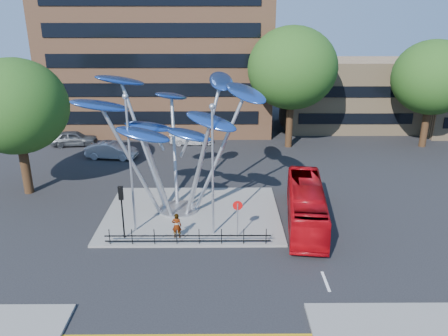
{
  "coord_description": "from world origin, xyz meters",
  "views": [
    {
      "loc": [
        1.02,
        -21.48,
        13.47
      ],
      "look_at": [
        1.18,
        4.0,
        4.19
      ],
      "focal_mm": 35.0,
      "sensor_mm": 36.0,
      "label": 1
    }
  ],
  "objects_px": {
    "parked_car_right": "(191,138)",
    "no_entry_sign_island": "(238,213)",
    "street_lamp_right": "(213,159)",
    "parked_car_mid": "(111,150)",
    "red_bus": "(306,205)",
    "tree_far": "(433,78)",
    "pedestrian": "(177,226)",
    "parked_car_left": "(74,138)",
    "traffic_light_island": "(121,201)",
    "tree_left": "(15,107)",
    "tree_right": "(292,68)",
    "leaf_sculpture": "(174,116)",
    "street_lamp_left": "(130,153)"
  },
  "relations": [
    {
      "from": "tree_far",
      "to": "traffic_light_island",
      "type": "relative_size",
      "value": 3.16
    },
    {
      "from": "tree_right",
      "to": "red_bus",
      "type": "distance_m",
      "value": 18.61
    },
    {
      "from": "tree_left",
      "to": "traffic_light_island",
      "type": "height_order",
      "value": "tree_left"
    },
    {
      "from": "parked_car_mid",
      "to": "parked_car_right",
      "type": "height_order",
      "value": "parked_car_mid"
    },
    {
      "from": "traffic_light_island",
      "to": "parked_car_left",
      "type": "relative_size",
      "value": 0.73
    },
    {
      "from": "street_lamp_left",
      "to": "tree_far",
      "type": "bearing_deg",
      "value": 34.92
    },
    {
      "from": "tree_far",
      "to": "street_lamp_right",
      "type": "xyz_separation_m",
      "value": [
        -21.5,
        -19.0,
        -2.01
      ]
    },
    {
      "from": "red_bus",
      "to": "pedestrian",
      "type": "bearing_deg",
      "value": -157.86
    },
    {
      "from": "tree_right",
      "to": "street_lamp_right",
      "type": "bearing_deg",
      "value": -111.54
    },
    {
      "from": "no_entry_sign_island",
      "to": "street_lamp_right",
      "type": "bearing_deg",
      "value": 162.13
    },
    {
      "from": "no_entry_sign_island",
      "to": "pedestrian",
      "type": "bearing_deg",
      "value": -179.75
    },
    {
      "from": "traffic_light_island",
      "to": "no_entry_sign_island",
      "type": "relative_size",
      "value": 1.4
    },
    {
      "from": "tree_left",
      "to": "tree_far",
      "type": "distance_m",
      "value": 37.95
    },
    {
      "from": "tree_left",
      "to": "leaf_sculpture",
      "type": "height_order",
      "value": "tree_left"
    },
    {
      "from": "tree_left",
      "to": "red_bus",
      "type": "bearing_deg",
      "value": -14.41
    },
    {
      "from": "pedestrian",
      "to": "parked_car_mid",
      "type": "relative_size",
      "value": 0.34
    },
    {
      "from": "street_lamp_left",
      "to": "no_entry_sign_island",
      "type": "distance_m",
      "value": 7.47
    },
    {
      "from": "red_bus",
      "to": "tree_left",
      "type": "bearing_deg",
      "value": 172.91
    },
    {
      "from": "tree_left",
      "to": "parked_car_mid",
      "type": "relative_size",
      "value": 2.15
    },
    {
      "from": "leaf_sculpture",
      "to": "no_entry_sign_island",
      "type": "xyz_separation_m",
      "value": [
        4.07,
        -4.16,
        -5.06
      ]
    },
    {
      "from": "no_entry_sign_island",
      "to": "tree_right",
      "type": "bearing_deg",
      "value": 72.88
    },
    {
      "from": "pedestrian",
      "to": "tree_right",
      "type": "bearing_deg",
      "value": -114.99
    },
    {
      "from": "tree_right",
      "to": "pedestrian",
      "type": "height_order",
      "value": "tree_right"
    },
    {
      "from": "pedestrian",
      "to": "street_lamp_right",
      "type": "bearing_deg",
      "value": -165.85
    },
    {
      "from": "parked_car_left",
      "to": "parked_car_mid",
      "type": "relative_size",
      "value": 0.97
    },
    {
      "from": "parked_car_right",
      "to": "no_entry_sign_island",
      "type": "bearing_deg",
      "value": -171.0
    },
    {
      "from": "street_lamp_right",
      "to": "pedestrian",
      "type": "height_order",
      "value": "street_lamp_right"
    },
    {
      "from": "traffic_light_island",
      "to": "street_lamp_right",
      "type": "bearing_deg",
      "value": 5.19
    },
    {
      "from": "no_entry_sign_island",
      "to": "parked_car_left",
      "type": "distance_m",
      "value": 25.83
    },
    {
      "from": "parked_car_right",
      "to": "pedestrian",
      "type": "bearing_deg",
      "value": 178.7
    },
    {
      "from": "tree_left",
      "to": "pedestrian",
      "type": "relative_size",
      "value": 6.32
    },
    {
      "from": "leaf_sculpture",
      "to": "no_entry_sign_island",
      "type": "height_order",
      "value": "leaf_sculpture"
    },
    {
      "from": "no_entry_sign_island",
      "to": "pedestrian",
      "type": "relative_size",
      "value": 1.5
    },
    {
      "from": "tree_right",
      "to": "parked_car_right",
      "type": "bearing_deg",
      "value": 174.4
    },
    {
      "from": "traffic_light_island",
      "to": "parked_car_mid",
      "type": "relative_size",
      "value": 0.71
    },
    {
      "from": "street_lamp_left",
      "to": "street_lamp_right",
      "type": "xyz_separation_m",
      "value": [
        5.0,
        -0.5,
        -0.26
      ]
    },
    {
      "from": "tree_right",
      "to": "leaf_sculpture",
      "type": "distance_m",
      "value": 18.37
    },
    {
      "from": "tree_far",
      "to": "tree_left",
      "type": "bearing_deg",
      "value": -161.57
    },
    {
      "from": "parked_car_left",
      "to": "tree_far",
      "type": "bearing_deg",
      "value": -96.91
    },
    {
      "from": "pedestrian",
      "to": "parked_car_mid",
      "type": "xyz_separation_m",
      "value": [
        -7.75,
        15.79,
        -0.17
      ]
    },
    {
      "from": "tree_right",
      "to": "tree_left",
      "type": "xyz_separation_m",
      "value": [
        -22.0,
        -12.0,
        -1.24
      ]
    },
    {
      "from": "red_bus",
      "to": "tree_far",
      "type": "bearing_deg",
      "value": 55.64
    },
    {
      "from": "leaf_sculpture",
      "to": "parked_car_right",
      "type": "distance_m",
      "value": 17.47
    },
    {
      "from": "street_lamp_right",
      "to": "parked_car_mid",
      "type": "bearing_deg",
      "value": 123.14
    },
    {
      "from": "tree_left",
      "to": "leaf_sculpture",
      "type": "xyz_separation_m",
      "value": [
        11.93,
        -3.32,
        0.08
      ]
    },
    {
      "from": "street_lamp_left",
      "to": "parked_car_left",
      "type": "bearing_deg",
      "value": 117.46
    },
    {
      "from": "street_lamp_right",
      "to": "traffic_light_island",
      "type": "xyz_separation_m",
      "value": [
        -5.5,
        -0.5,
        -2.48
      ]
    },
    {
      "from": "tree_right",
      "to": "parked_car_right",
      "type": "xyz_separation_m",
      "value": [
        -10.19,
        1.0,
        -7.39
      ]
    },
    {
      "from": "tree_far",
      "to": "street_lamp_right",
      "type": "height_order",
      "value": "tree_far"
    },
    {
      "from": "tree_right",
      "to": "street_lamp_right",
      "type": "relative_size",
      "value": 1.46
    }
  ]
}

